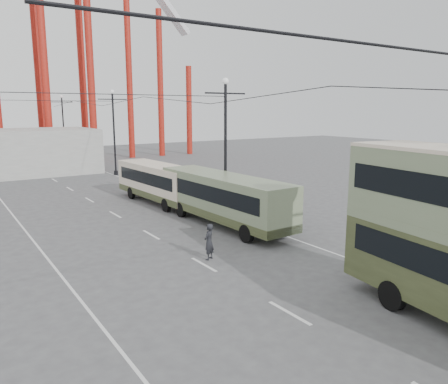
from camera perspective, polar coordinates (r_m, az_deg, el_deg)
ground at (r=14.97m, az=22.53°, el=-19.12°), size 160.00×160.00×0.00m
road_markings at (r=29.43m, az=-12.22°, el=-3.74°), size 12.52×120.00×0.01m
lamp_post_mid at (r=30.11m, az=0.19°, el=5.86°), size 3.20×0.44×9.32m
lamp_post_far at (r=49.87m, az=-14.16°, el=7.49°), size 3.20×0.44×9.32m
lamp_post_distant at (r=70.96m, az=-20.23°, el=8.04°), size 3.20×0.44×9.32m
single_decker_green at (r=27.49m, az=-0.05°, el=-0.68°), size 2.98×11.35×3.18m
single_decker_cream at (r=34.50m, az=-8.54°, el=1.38°), size 2.94×9.78×3.01m
pedestrian at (r=21.41m, az=-1.97°, el=-6.51°), size 0.78×0.70×1.80m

